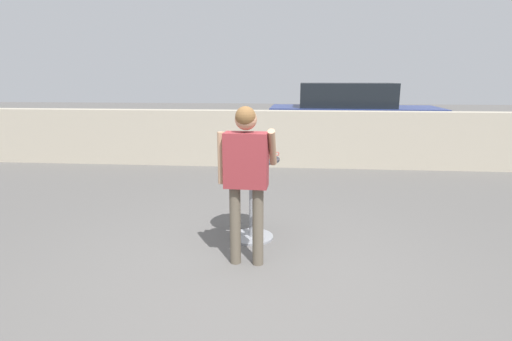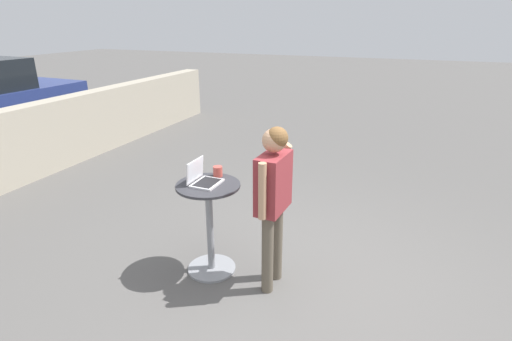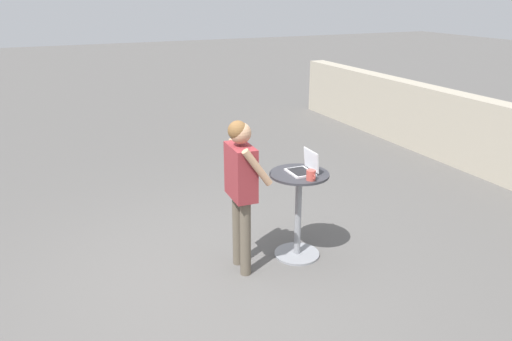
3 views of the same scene
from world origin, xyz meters
name	(u,v)px [view 3 (image 3 of 3)]	position (x,y,z in m)	size (l,w,h in m)	color
ground_plane	(219,278)	(0.00, 0.00, 0.00)	(50.00, 50.00, 0.00)	#5B5956
cafe_table	(298,208)	(-0.09, 0.95, 0.56)	(0.62, 0.62, 0.96)	gray
laptop	(304,168)	(-0.09, 1.00, 1.01)	(0.30, 0.26, 0.23)	silver
coffee_mug	(311,175)	(0.13, 0.95, 1.01)	(0.13, 0.09, 0.10)	#C14C42
standing_person	(241,179)	(-0.08, 0.29, 1.00)	(0.57, 0.34, 1.59)	brown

